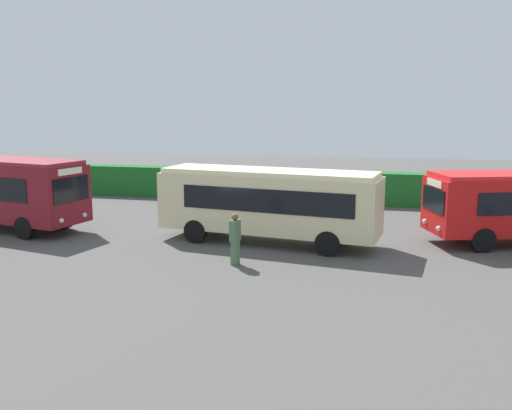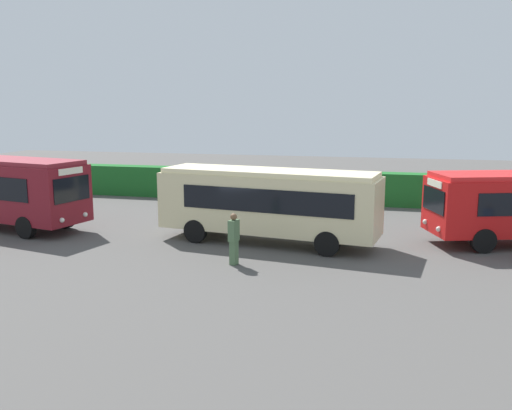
% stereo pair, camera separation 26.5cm
% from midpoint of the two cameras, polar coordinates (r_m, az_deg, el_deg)
% --- Properties ---
extents(ground_plane, '(82.21, 82.21, 0.00)m').
position_cam_midpoint_polar(ground_plane, '(23.50, 0.10, -3.89)').
color(ground_plane, '#514F4C').
extents(bus_maroon, '(9.19, 4.41, 3.34)m').
position_cam_midpoint_polar(bus_maroon, '(28.58, -24.68, 1.61)').
color(bus_maroon, maroon).
rests_on(bus_maroon, ground_plane).
extents(bus_cream, '(9.62, 3.79, 3.13)m').
position_cam_midpoint_polar(bus_cream, '(23.05, 1.59, 0.42)').
color(bus_cream, beige).
rests_on(bus_cream, ground_plane).
extents(person_left, '(0.35, 0.50, 1.92)m').
position_cam_midpoint_polar(person_left, '(20.00, -1.95, -3.41)').
color(person_left, '#4C6B47').
rests_on(person_left, ground_plane).
extents(hedge_row, '(53.11, 1.22, 1.92)m').
position_cam_midpoint_polar(hedge_row, '(33.32, 4.31, 1.98)').
color(hedge_row, '#1C6325').
rests_on(hedge_row, ground_plane).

